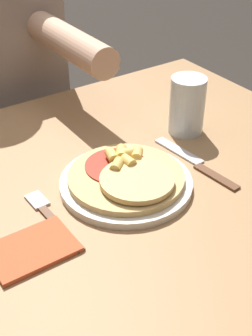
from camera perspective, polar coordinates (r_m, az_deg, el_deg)
The scene contains 7 objects.
dining_table at distance 0.95m, azimuth -1.30°, elevation -7.58°, with size 0.99×0.78×0.73m.
plate at distance 0.85m, azimuth 0.00°, elevation -1.83°, with size 0.24×0.24×0.01m.
pizza at distance 0.84m, azimuth 0.18°, elevation -0.90°, with size 0.21×0.21×0.04m.
fork at distance 0.79m, azimuth -9.18°, elevation -5.82°, with size 0.03×0.18×0.00m.
knife at distance 0.92m, azimuth 8.58°, elevation 0.59°, with size 0.03×0.22×0.00m.
drinking_glass at distance 1.00m, azimuth 7.46°, elevation 7.57°, with size 0.08×0.08×0.12m.
napkin at distance 0.74m, azimuth -11.37°, elevation -9.66°, with size 0.13×0.09×0.01m.
Camera 1 is at (-0.38, -0.59, 1.24)m, focal length 50.00 mm.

